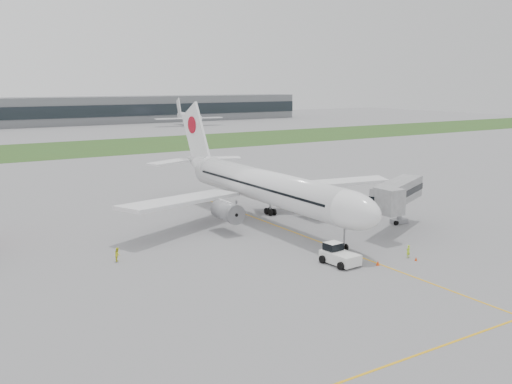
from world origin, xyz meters
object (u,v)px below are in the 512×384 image
airliner (261,185)px  ground_crew_near (408,251)px  pushback_tug (338,255)px  jet_bridge (396,194)px

airliner → ground_crew_near: (4.92, -26.24, -4.87)m
pushback_tug → ground_crew_near: bearing=-21.1°
pushback_tug → jet_bridge: bearing=20.1°
pushback_tug → ground_crew_near: 9.36m
airliner → jet_bridge: (13.36, -15.69, -0.29)m
airliner → jet_bridge: bearing=-49.6°
airliner → pushback_tug: (-4.02, -23.48, -4.56)m
airliner → ground_crew_near: size_ratio=33.93×
airliner → pushback_tug: 24.25m
airliner → pushback_tug: size_ratio=11.09×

